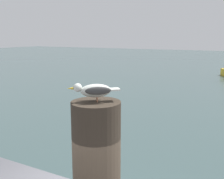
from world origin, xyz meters
TOP-DOWN VIEW (x-y plane):
  - mooring_post at (-0.12, -0.44)m, footprint 0.38×0.38m
  - seagull at (-0.13, -0.44)m, footprint 0.33×0.29m

SIDE VIEW (x-z plane):
  - mooring_post at x=-0.12m, z-range 1.77..2.78m
  - seagull at x=-0.13m, z-range 2.80..2.95m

